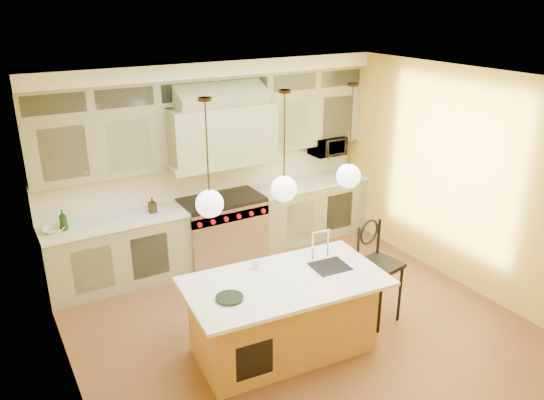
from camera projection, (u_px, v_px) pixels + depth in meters
floor at (300, 328)px, 6.31m from camera, size 5.00×5.00×0.00m
ceiling at (306, 82)px, 5.27m from camera, size 5.00×5.00×0.00m
wall_back at (210, 159)px, 7.81m from camera, size 5.00×0.00×5.00m
wall_front at (495, 334)px, 3.78m from camera, size 5.00×0.00×5.00m
wall_left at (63, 272)px, 4.62m from camera, size 0.00×5.00×5.00m
wall_right at (462, 179)px, 6.97m from camera, size 0.00×5.00×5.00m
back_cabinetry at (217, 165)px, 7.60m from camera, size 5.00×0.77×2.90m
range at (222, 228)px, 7.87m from camera, size 1.20×0.74×0.96m
kitchen_island at (283, 314)px, 5.76m from camera, size 2.20×1.30×1.35m
counter_stool at (377, 265)px, 6.26m from camera, size 0.52×0.52×1.27m
microwave at (327, 146)px, 8.52m from camera, size 0.54×0.37×0.30m
oil_bottle_a at (63, 220)px, 6.65m from camera, size 0.11×0.11×0.27m
oil_bottle_b at (152, 205)px, 7.20m from camera, size 0.10×0.10×0.22m
fruit_bowl at (54, 230)px, 6.62m from camera, size 0.30×0.30×0.07m
cup at (256, 265)px, 5.77m from camera, size 0.10×0.10×0.08m
pendant_left at (209, 201)px, 4.85m from camera, size 0.26×0.26×1.11m
pendant_center at (284, 186)px, 5.22m from camera, size 0.26×0.26×1.11m
pendant_right at (349, 173)px, 5.60m from camera, size 0.26×0.26×1.11m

